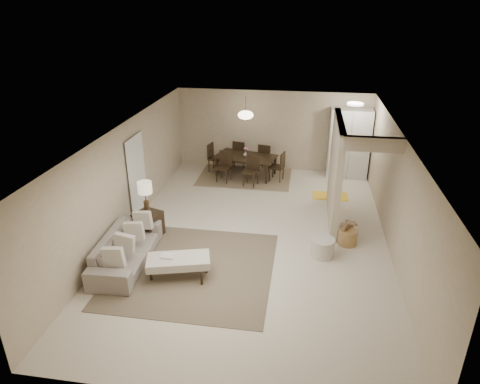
% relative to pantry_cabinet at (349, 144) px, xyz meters
% --- Properties ---
extents(floor, '(9.00, 9.00, 0.00)m').
position_rel_pantry_cabinet_xyz_m(floor, '(-2.35, -4.15, -1.05)').
color(floor, beige).
rests_on(floor, ground).
extents(ceiling, '(9.00, 9.00, 0.00)m').
position_rel_pantry_cabinet_xyz_m(ceiling, '(-2.35, -4.15, 1.45)').
color(ceiling, white).
rests_on(ceiling, back_wall).
extents(back_wall, '(6.00, 0.00, 6.00)m').
position_rel_pantry_cabinet_xyz_m(back_wall, '(-2.35, 0.35, 0.20)').
color(back_wall, tan).
rests_on(back_wall, floor).
extents(left_wall, '(0.00, 9.00, 9.00)m').
position_rel_pantry_cabinet_xyz_m(left_wall, '(-5.35, -4.15, 0.20)').
color(left_wall, tan).
rests_on(left_wall, floor).
extents(right_wall, '(0.00, 9.00, 9.00)m').
position_rel_pantry_cabinet_xyz_m(right_wall, '(0.65, -4.15, 0.20)').
color(right_wall, tan).
rests_on(right_wall, floor).
extents(partition, '(0.15, 2.50, 2.50)m').
position_rel_pantry_cabinet_xyz_m(partition, '(-0.55, -2.90, 0.20)').
color(partition, tan).
rests_on(partition, floor).
extents(doorway, '(0.04, 0.90, 2.04)m').
position_rel_pantry_cabinet_xyz_m(doorway, '(-5.32, -3.55, -0.03)').
color(doorway, black).
rests_on(doorway, floor).
extents(pantry_cabinet, '(1.20, 0.55, 2.10)m').
position_rel_pantry_cabinet_xyz_m(pantry_cabinet, '(0.00, 0.00, 0.00)').
color(pantry_cabinet, silver).
rests_on(pantry_cabinet, floor).
extents(flush_light, '(0.44, 0.44, 0.05)m').
position_rel_pantry_cabinet_xyz_m(flush_light, '(-0.05, -0.95, 1.41)').
color(flush_light, white).
rests_on(flush_light, ceiling).
extents(living_rug, '(3.20, 3.20, 0.01)m').
position_rel_pantry_cabinet_xyz_m(living_rug, '(-3.40, -5.63, -1.04)').
color(living_rug, brown).
rests_on(living_rug, floor).
extents(sofa, '(2.26, 0.97, 0.65)m').
position_rel_pantry_cabinet_xyz_m(sofa, '(-4.80, -5.63, -0.73)').
color(sofa, gray).
rests_on(sofa, floor).
extents(ottoman_bench, '(1.32, 0.86, 0.43)m').
position_rel_pantry_cabinet_xyz_m(ottoman_bench, '(-3.60, -5.93, -0.70)').
color(ottoman_bench, beige).
rests_on(ottoman_bench, living_rug).
extents(side_table, '(0.68, 0.68, 0.59)m').
position_rel_pantry_cabinet_xyz_m(side_table, '(-4.75, -4.48, -0.76)').
color(side_table, black).
rests_on(side_table, floor).
extents(table_lamp, '(0.32, 0.32, 0.76)m').
position_rel_pantry_cabinet_xyz_m(table_lamp, '(-4.75, -4.48, 0.10)').
color(table_lamp, '#4B3520').
rests_on(table_lamp, side_table).
extents(round_pouf, '(0.51, 0.51, 0.40)m').
position_rel_pantry_cabinet_xyz_m(round_pouf, '(-0.81, -4.73, -0.85)').
color(round_pouf, beige).
rests_on(round_pouf, floor).
extents(wicker_basket, '(0.48, 0.48, 0.36)m').
position_rel_pantry_cabinet_xyz_m(wicker_basket, '(-0.24, -4.15, -0.87)').
color(wicker_basket, olive).
rests_on(wicker_basket, floor).
extents(dining_rug, '(2.80, 2.10, 0.01)m').
position_rel_pantry_cabinet_xyz_m(dining_rug, '(-3.09, -0.45, -1.04)').
color(dining_rug, '#7E664E').
rests_on(dining_rug, floor).
extents(dining_table, '(2.00, 1.40, 0.64)m').
position_rel_pantry_cabinet_xyz_m(dining_table, '(-3.09, -0.45, -0.73)').
color(dining_table, black).
rests_on(dining_table, dining_rug).
extents(dining_chairs, '(2.45, 2.00, 0.90)m').
position_rel_pantry_cabinet_xyz_m(dining_chairs, '(-3.09, -0.45, -0.60)').
color(dining_chairs, black).
rests_on(dining_chairs, dining_rug).
extents(vase, '(0.14, 0.14, 0.14)m').
position_rel_pantry_cabinet_xyz_m(vase, '(-3.09, -0.45, -0.34)').
color(vase, silver).
rests_on(vase, dining_table).
extents(yellow_mat, '(0.98, 0.61, 0.01)m').
position_rel_pantry_cabinet_xyz_m(yellow_mat, '(-0.53, -1.60, -1.04)').
color(yellow_mat, yellow).
rests_on(yellow_mat, floor).
extents(pendant_light, '(0.46, 0.46, 0.71)m').
position_rel_pantry_cabinet_xyz_m(pendant_light, '(-3.09, -0.45, 0.87)').
color(pendant_light, '#4B3520').
rests_on(pendant_light, ceiling).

